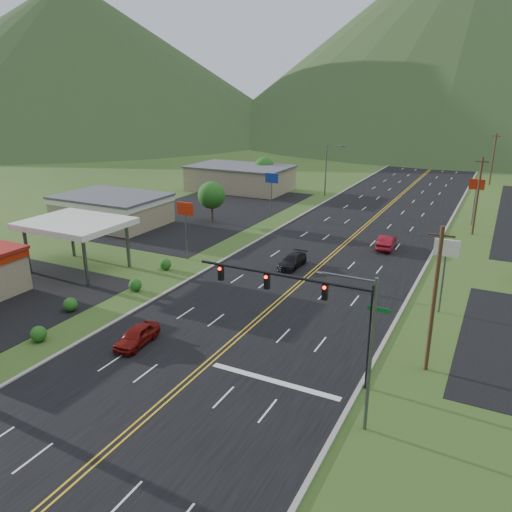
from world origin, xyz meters
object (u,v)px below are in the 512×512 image
at_px(streetlight_east, 365,345).
at_px(streetlight_west, 328,166).
at_px(traffic_signal, 309,299).
at_px(car_dark_mid, 292,261).
at_px(car_red_far, 387,242).
at_px(gas_canopy, 75,225).
at_px(car_red_near, 137,336).

height_order(streetlight_east, streetlight_west, same).
distance_m(traffic_signal, car_dark_mid, 21.28).
relative_size(streetlight_east, car_red_far, 1.84).
xyz_separation_m(traffic_signal, streetlight_west, (-18.16, 56.00, -0.15)).
distance_m(streetlight_east, car_red_far, 34.55).
height_order(traffic_signal, car_dark_mid, traffic_signal).
xyz_separation_m(traffic_signal, gas_canopy, (-28.48, 8.00, -0.46)).
bearing_deg(car_dark_mid, car_red_near, -98.36).
bearing_deg(traffic_signal, streetlight_east, -40.39).
relative_size(car_dark_mid, car_red_far, 0.93).
height_order(streetlight_west, car_dark_mid, streetlight_west).
distance_m(traffic_signal, gas_canopy, 29.59).
relative_size(streetlight_east, gas_canopy, 0.90).
bearing_deg(car_red_near, streetlight_east, -10.23).
relative_size(streetlight_west, car_red_far, 1.84).
distance_m(traffic_signal, car_red_far, 30.08).
height_order(car_red_near, car_red_far, car_red_far).
bearing_deg(streetlight_west, car_red_near, -84.48).
bearing_deg(gas_canopy, car_red_far, 38.86).
bearing_deg(traffic_signal, car_dark_mid, 115.55).
xyz_separation_m(streetlight_east, car_red_far, (-6.25, 33.69, -4.37)).
height_order(streetlight_west, gas_canopy, streetlight_west).
distance_m(gas_canopy, car_dark_mid, 22.68).
xyz_separation_m(streetlight_west, car_red_near, (5.62, -58.11, -4.47)).
distance_m(streetlight_east, car_dark_mid, 26.89).
bearing_deg(traffic_signal, gas_canopy, 164.30).
xyz_separation_m(streetlight_west, gas_canopy, (-10.32, -48.00, -0.31)).
bearing_deg(traffic_signal, car_red_near, -170.49).
xyz_separation_m(streetlight_west, car_red_far, (16.61, -26.31, -4.37)).
relative_size(gas_canopy, car_red_near, 2.40).
xyz_separation_m(car_red_near, car_red_far, (10.99, 31.80, 0.10)).
distance_m(car_red_near, car_dark_mid, 21.14).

